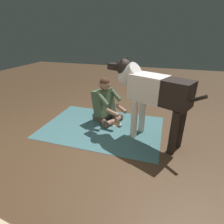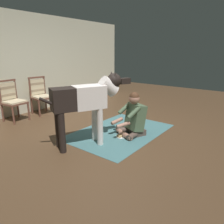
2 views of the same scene
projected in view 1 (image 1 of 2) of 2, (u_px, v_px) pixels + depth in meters
ground_plane at (111, 131)px, 3.18m from camera, size 13.13×13.13×0.00m
area_rug at (102, 127)px, 3.32m from camera, size 2.18×1.49×0.01m
person_sitting_on_floor at (105, 104)px, 3.44m from camera, size 0.72×0.62×0.87m
large_dog at (152, 91)px, 2.65m from camera, size 1.52×0.82×1.28m
hot_dog_on_plate at (116, 123)px, 3.41m from camera, size 0.20×0.20×0.06m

